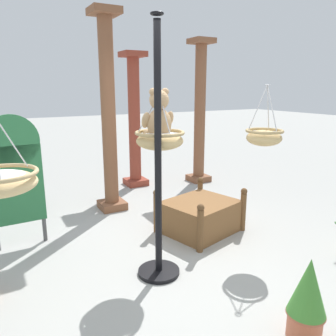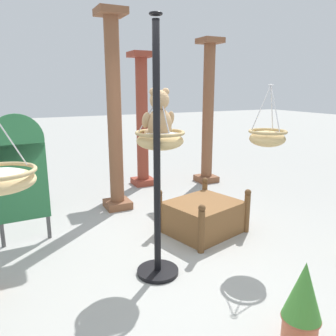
{
  "view_description": "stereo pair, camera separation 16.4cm",
  "coord_description": "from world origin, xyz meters",
  "px_view_note": "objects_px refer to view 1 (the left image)",
  "views": [
    {
      "loc": [
        -1.68,
        -2.94,
        1.93
      ],
      "look_at": [
        -0.03,
        0.06,
        1.1
      ],
      "focal_mm": 35.75,
      "sensor_mm": 36.0,
      "label": 1
    },
    {
      "loc": [
        -1.54,
        -3.02,
        1.93
      ],
      "look_at": [
        -0.03,
        0.06,
        1.1
      ],
      "focal_mm": 35.75,
      "sensor_mm": 36.0,
      "label": 2
    }
  ],
  "objects_px": {
    "hanging_basket_with_teddy": "(160,139)",
    "wooden_planter_box": "(200,215)",
    "display_pole_central": "(158,201)",
    "potted_plant_tall_leafy": "(25,191)",
    "display_sign_board": "(15,171)",
    "greenhouse_pillar_left": "(134,124)",
    "greenhouse_pillar_far_back": "(200,115)",
    "potted_plant_flowering_red": "(307,299)",
    "teddy_bear": "(159,117)",
    "greenhouse_pillar_right": "(109,118)",
    "hanging_basket_left_high": "(0,181)",
    "hanging_basket_right_low": "(264,137)"
  },
  "relations": [
    {
      "from": "display_pole_central",
      "to": "display_sign_board",
      "type": "distance_m",
      "value": 1.85
    },
    {
      "from": "greenhouse_pillar_right",
      "to": "hanging_basket_right_low",
      "type": "bearing_deg",
      "value": -59.71
    },
    {
      "from": "teddy_bear",
      "to": "potted_plant_flowering_red",
      "type": "bearing_deg",
      "value": -75.57
    },
    {
      "from": "teddy_bear",
      "to": "display_sign_board",
      "type": "xyz_separation_m",
      "value": [
        -1.35,
        1.12,
        -0.66
      ]
    },
    {
      "from": "display_pole_central",
      "to": "potted_plant_tall_leafy",
      "type": "height_order",
      "value": "display_pole_central"
    },
    {
      "from": "display_pole_central",
      "to": "wooden_planter_box",
      "type": "xyz_separation_m",
      "value": [
        0.98,
        0.68,
        -0.58
      ]
    },
    {
      "from": "hanging_basket_right_low",
      "to": "potted_plant_flowering_red",
      "type": "relative_size",
      "value": 1.04
    },
    {
      "from": "greenhouse_pillar_right",
      "to": "potted_plant_tall_leafy",
      "type": "xyz_separation_m",
      "value": [
        -1.23,
        0.67,
        -1.16
      ]
    },
    {
      "from": "teddy_bear",
      "to": "greenhouse_pillar_far_back",
      "type": "xyz_separation_m",
      "value": [
        2.23,
        2.53,
        -0.25
      ]
    },
    {
      "from": "hanging_basket_with_teddy",
      "to": "display_sign_board",
      "type": "relative_size",
      "value": 0.36
    },
    {
      "from": "hanging_basket_right_low",
      "to": "greenhouse_pillar_right",
      "type": "xyz_separation_m",
      "value": [
        -1.2,
        2.06,
        0.11
      ]
    },
    {
      "from": "greenhouse_pillar_left",
      "to": "potted_plant_tall_leafy",
      "type": "relative_size",
      "value": 4.43
    },
    {
      "from": "teddy_bear",
      "to": "potted_plant_tall_leafy",
      "type": "height_order",
      "value": "teddy_bear"
    },
    {
      "from": "potted_plant_tall_leafy",
      "to": "display_sign_board",
      "type": "bearing_deg",
      "value": -98.47
    },
    {
      "from": "greenhouse_pillar_right",
      "to": "greenhouse_pillar_far_back",
      "type": "bearing_deg",
      "value": 17.99
    },
    {
      "from": "potted_plant_flowering_red",
      "to": "hanging_basket_left_high",
      "type": "bearing_deg",
      "value": 143.47
    },
    {
      "from": "teddy_bear",
      "to": "potted_plant_tall_leafy",
      "type": "bearing_deg",
      "value": 114.49
    },
    {
      "from": "teddy_bear",
      "to": "hanging_basket_with_teddy",
      "type": "bearing_deg",
      "value": -90.0
    },
    {
      "from": "teddy_bear",
      "to": "hanging_basket_right_low",
      "type": "xyz_separation_m",
      "value": [
        1.29,
        -0.23,
        -0.26
      ]
    },
    {
      "from": "potted_plant_tall_leafy",
      "to": "display_sign_board",
      "type": "xyz_separation_m",
      "value": [
        -0.21,
        -1.38,
        0.66
      ]
    },
    {
      "from": "hanging_basket_right_low",
      "to": "potted_plant_tall_leafy",
      "type": "xyz_separation_m",
      "value": [
        -2.43,
        2.73,
        -1.06
      ]
    },
    {
      "from": "display_sign_board",
      "to": "display_pole_central",
      "type": "bearing_deg",
      "value": -49.47
    },
    {
      "from": "potted_plant_tall_leafy",
      "to": "hanging_basket_left_high",
      "type": "bearing_deg",
      "value": -98.49
    },
    {
      "from": "greenhouse_pillar_left",
      "to": "greenhouse_pillar_far_back",
      "type": "relative_size",
      "value": 0.91
    },
    {
      "from": "display_sign_board",
      "to": "greenhouse_pillar_left",
      "type": "bearing_deg",
      "value": 37.64
    },
    {
      "from": "hanging_basket_with_teddy",
      "to": "wooden_planter_box",
      "type": "height_order",
      "value": "hanging_basket_with_teddy"
    },
    {
      "from": "hanging_basket_left_high",
      "to": "potted_plant_flowering_red",
      "type": "height_order",
      "value": "hanging_basket_left_high"
    },
    {
      "from": "wooden_planter_box",
      "to": "potted_plant_flowering_red",
      "type": "height_order",
      "value": "potted_plant_flowering_red"
    },
    {
      "from": "wooden_planter_box",
      "to": "display_pole_central",
      "type": "bearing_deg",
      "value": -145.22
    },
    {
      "from": "greenhouse_pillar_right",
      "to": "greenhouse_pillar_left",
      "type": "bearing_deg",
      "value": 50.75
    },
    {
      "from": "display_pole_central",
      "to": "hanging_basket_with_teddy",
      "type": "height_order",
      "value": "display_pole_central"
    },
    {
      "from": "potted_plant_flowering_red",
      "to": "hanging_basket_with_teddy",
      "type": "bearing_deg",
      "value": 104.64
    },
    {
      "from": "greenhouse_pillar_left",
      "to": "greenhouse_pillar_right",
      "type": "height_order",
      "value": "greenhouse_pillar_right"
    },
    {
      "from": "display_pole_central",
      "to": "hanging_basket_with_teddy",
      "type": "distance_m",
      "value": 0.65
    },
    {
      "from": "hanging_basket_with_teddy",
      "to": "potted_plant_tall_leafy",
      "type": "xyz_separation_m",
      "value": [
        -1.14,
        2.53,
        -1.09
      ]
    },
    {
      "from": "hanging_basket_left_high",
      "to": "wooden_planter_box",
      "type": "height_order",
      "value": "hanging_basket_left_high"
    },
    {
      "from": "greenhouse_pillar_far_back",
      "to": "greenhouse_pillar_left",
      "type": "bearing_deg",
      "value": 163.33
    },
    {
      "from": "greenhouse_pillar_right",
      "to": "potted_plant_tall_leafy",
      "type": "relative_size",
      "value": 5.23
    },
    {
      "from": "hanging_basket_with_teddy",
      "to": "teddy_bear",
      "type": "height_order",
      "value": "teddy_bear"
    },
    {
      "from": "display_pole_central",
      "to": "display_sign_board",
      "type": "xyz_separation_m",
      "value": [
        -1.2,
        1.4,
        0.15
      ]
    },
    {
      "from": "display_pole_central",
      "to": "potted_plant_flowering_red",
      "type": "xyz_separation_m",
      "value": [
        0.58,
        -1.38,
        -0.47
      ]
    },
    {
      "from": "display_pole_central",
      "to": "hanging_basket_with_teddy",
      "type": "bearing_deg",
      "value": 59.04
    },
    {
      "from": "greenhouse_pillar_far_back",
      "to": "potted_plant_flowering_red",
      "type": "relative_size",
      "value": 4.16
    },
    {
      "from": "teddy_bear",
      "to": "potted_plant_flowering_red",
      "type": "relative_size",
      "value": 0.77
    },
    {
      "from": "teddy_bear",
      "to": "potted_plant_tall_leafy",
      "type": "relative_size",
      "value": 0.9
    },
    {
      "from": "wooden_planter_box",
      "to": "potted_plant_flowering_red",
      "type": "xyz_separation_m",
      "value": [
        -0.41,
        -2.06,
        0.11
      ]
    },
    {
      "from": "display_pole_central",
      "to": "wooden_planter_box",
      "type": "bearing_deg",
      "value": 34.78
    },
    {
      "from": "hanging_basket_left_high",
      "to": "greenhouse_pillar_right",
      "type": "height_order",
      "value": "greenhouse_pillar_right"
    },
    {
      "from": "hanging_basket_left_high",
      "to": "greenhouse_pillar_left",
      "type": "distance_m",
      "value": 3.99
    },
    {
      "from": "teddy_bear",
      "to": "wooden_planter_box",
      "type": "xyz_separation_m",
      "value": [
        0.83,
        0.41,
        -1.38
      ]
    }
  ]
}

